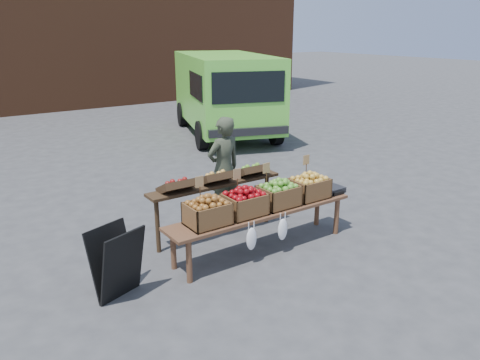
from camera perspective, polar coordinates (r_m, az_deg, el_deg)
ground at (r=5.85m, az=-0.11°, el=-10.95°), size 80.00×80.00×0.00m
delivery_van at (r=12.96m, az=-1.87°, el=10.27°), size 3.67×5.29×2.17m
vendor at (r=7.13m, az=-1.99°, el=1.43°), size 0.61×0.42×1.59m
chalkboard_sign at (r=5.33m, az=-14.75°, el=-9.70°), size 0.61×0.46×0.82m
back_table at (r=6.56m, az=-2.96°, el=-2.65°), size 2.10×0.44×1.04m
display_bench at (r=6.24m, az=2.63°, el=-6.12°), size 2.70×0.56×0.57m
crate_golden_apples at (r=5.65m, az=-4.01°, el=-4.13°), size 0.50×0.40×0.28m
crate_russet_pears at (r=5.92m, az=0.57°, el=-2.99°), size 0.50×0.40×0.28m
crate_red_apples at (r=6.24m, az=4.70°, el=-1.95°), size 0.50×0.40×0.28m
crate_green_apples at (r=6.58m, az=8.41°, el=-1.00°), size 0.50×0.40×0.28m
weighing_scale at (r=6.90m, az=10.97°, el=-1.12°), size 0.34×0.30×0.08m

